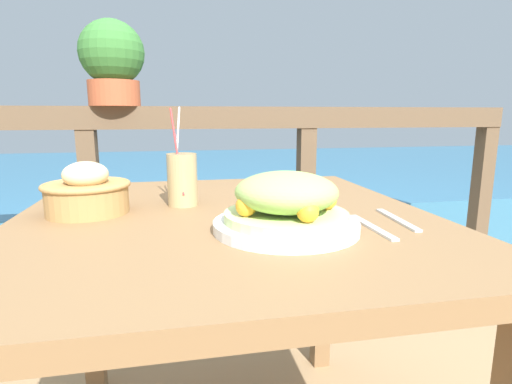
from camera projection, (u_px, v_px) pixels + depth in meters
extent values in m
cube|color=olive|center=(226.00, 222.00, 0.93)|extent=(0.94, 0.99, 0.04)
cube|color=olive|center=(90.00, 299.00, 1.34)|extent=(0.06, 0.06, 0.69)
cube|color=olive|center=(322.00, 280.00, 1.49)|extent=(0.06, 0.06, 0.69)
cube|color=brown|center=(202.00, 118.00, 1.65)|extent=(2.80, 0.08, 0.09)
cube|color=brown|center=(95.00, 238.00, 1.65)|extent=(0.07, 0.07, 0.89)
cube|color=brown|center=(305.00, 227.00, 1.83)|extent=(0.07, 0.07, 0.89)
cube|color=brown|center=(478.00, 217.00, 2.00)|extent=(0.07, 0.07, 0.89)
cube|color=teal|center=(189.00, 187.00, 4.19)|extent=(12.00, 4.00, 0.41)
cylinder|color=silver|center=(286.00, 226.00, 0.79)|extent=(0.29, 0.29, 0.02)
cylinder|color=#C6DB8E|center=(286.00, 216.00, 0.78)|extent=(0.24, 0.24, 0.02)
ellipsoid|color=#9EC660|center=(286.00, 192.00, 0.77)|extent=(0.20, 0.20, 0.08)
sphere|color=#F9A328|center=(327.00, 200.00, 0.80)|extent=(0.04, 0.04, 0.04)
sphere|color=#F9A328|center=(265.00, 194.00, 0.85)|extent=(0.04, 0.04, 0.04)
sphere|color=#F9A328|center=(246.00, 206.00, 0.74)|extent=(0.04, 0.04, 0.04)
sphere|color=#F9A328|center=(308.00, 212.00, 0.70)|extent=(0.04, 0.04, 0.04)
cylinder|color=tan|center=(182.00, 180.00, 1.00)|extent=(0.07, 0.07, 0.13)
cylinder|color=white|center=(177.00, 150.00, 0.98)|extent=(0.03, 0.07, 0.21)
cylinder|color=red|center=(177.00, 151.00, 0.98)|extent=(0.03, 0.07, 0.21)
cylinder|color=#AD7F47|center=(87.00, 198.00, 0.92)|extent=(0.18, 0.18, 0.07)
torus|color=#AD7F47|center=(86.00, 185.00, 0.92)|extent=(0.20, 0.20, 0.01)
ellipsoid|color=beige|center=(85.00, 175.00, 0.91)|extent=(0.10, 0.10, 0.06)
cylinder|color=#A34C2D|center=(114.00, 93.00, 1.56)|extent=(0.20, 0.20, 0.10)
sphere|color=#336B2D|center=(112.00, 53.00, 1.53)|extent=(0.25, 0.25, 0.25)
cube|color=silver|center=(372.00, 227.00, 0.80)|extent=(0.02, 0.18, 0.00)
cube|color=silver|center=(397.00, 219.00, 0.86)|extent=(0.03, 0.18, 0.00)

